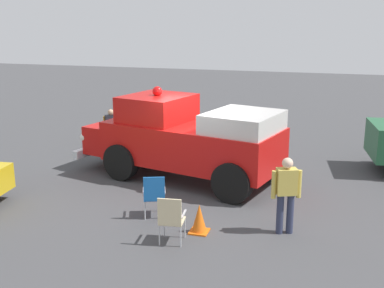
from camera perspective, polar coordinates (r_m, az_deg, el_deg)
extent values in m
plane|color=#424244|center=(13.50, 0.47, -4.86)|extent=(60.00, 60.00, 0.00)
cylinder|color=black|center=(13.99, -8.29, -2.07)|extent=(1.09, 0.56, 1.04)
cylinder|color=black|center=(15.53, -3.65, -0.28)|extent=(1.09, 0.56, 1.04)
cylinder|color=black|center=(12.18, 4.67, -4.50)|extent=(1.09, 0.56, 1.04)
cylinder|color=black|center=(13.92, 8.33, -2.17)|extent=(1.09, 0.56, 1.04)
cube|color=red|center=(13.67, 0.00, -0.01)|extent=(5.26, 3.23, 1.10)
cube|color=red|center=(15.31, -9.19, 0.89)|extent=(1.30, 1.93, 0.84)
cube|color=red|center=(14.08, -4.03, 4.14)|extent=(2.11, 2.26, 0.76)
cube|color=silver|center=(12.79, 5.98, 2.35)|extent=(2.13, 2.32, 0.60)
cube|color=silver|center=(15.60, -10.46, 1.08)|extent=(0.47, 1.43, 0.64)
cube|color=silver|center=(15.77, -10.67, -0.36)|extent=(0.74, 2.22, 0.24)
sphere|color=white|center=(15.02, -12.43, 0.78)|extent=(0.32, 0.32, 0.26)
sphere|color=white|center=(16.16, -8.66, 1.92)|extent=(0.32, 0.32, 0.26)
sphere|color=red|center=(14.00, -4.07, 6.15)|extent=(0.34, 0.34, 0.28)
cylinder|color=#B7BABF|center=(17.83, -8.39, 0.54)|extent=(0.04, 0.04, 0.44)
cylinder|color=#B7BABF|center=(17.72, -9.76, 0.40)|extent=(0.04, 0.04, 0.44)
cylinder|color=#B7BABF|center=(18.24, -8.76, 0.84)|extent=(0.04, 0.04, 0.44)
cylinder|color=#B7BABF|center=(18.14, -10.10, 0.71)|extent=(0.04, 0.04, 0.44)
cube|color=orange|center=(17.93, -9.28, 1.35)|extent=(0.68, 0.68, 0.04)
cube|color=orange|center=(18.09, -9.51, 2.39)|extent=(0.39, 0.34, 0.56)
cube|color=#B7BABF|center=(17.95, -8.56, 1.94)|extent=(0.31, 0.36, 0.03)
cube|color=#B7BABF|center=(17.84, -10.05, 1.79)|extent=(0.31, 0.36, 0.03)
cylinder|color=#B7BABF|center=(11.69, -5.49, -6.90)|extent=(0.04, 0.04, 0.44)
cylinder|color=#B7BABF|center=(11.70, -3.32, -6.86)|extent=(0.04, 0.04, 0.44)
cylinder|color=#B7BABF|center=(11.29, -5.51, -7.72)|extent=(0.04, 0.04, 0.44)
cylinder|color=#B7BABF|center=(11.29, -3.26, -7.67)|extent=(0.04, 0.04, 0.44)
cube|color=#1959A5|center=(11.40, -4.41, -6.18)|extent=(0.62, 0.62, 0.04)
cube|color=#1959A5|center=(11.08, -4.43, -5.24)|extent=(0.46, 0.21, 0.56)
cube|color=#B7BABF|center=(11.35, -5.65, -5.43)|extent=(0.19, 0.42, 0.03)
cube|color=#B7BABF|center=(11.35, -3.21, -5.38)|extent=(0.19, 0.42, 0.03)
cylinder|color=#B7BABF|center=(10.45, -3.25, -9.54)|extent=(0.03, 0.03, 0.44)
cylinder|color=#B7BABF|center=(10.37, -0.84, -9.73)|extent=(0.03, 0.03, 0.44)
cylinder|color=#B7BABF|center=(10.06, -3.83, -10.54)|extent=(0.03, 0.03, 0.44)
cylinder|color=#B7BABF|center=(9.98, -1.33, -10.75)|extent=(0.03, 0.03, 0.44)
cube|color=beige|center=(10.12, -2.33, -8.92)|extent=(0.53, 0.53, 0.04)
cube|color=beige|center=(9.79, -2.64, -7.94)|extent=(0.48, 0.10, 0.56)
cube|color=#B7BABF|center=(10.10, -3.68, -7.96)|extent=(0.09, 0.44, 0.03)
cube|color=#B7BABF|center=(10.01, -0.98, -8.15)|extent=(0.09, 0.44, 0.03)
cylinder|color=#383842|center=(17.75, -8.72, 0.48)|extent=(0.18, 0.18, 0.45)
cylinder|color=#383842|center=(17.70, -9.34, 0.41)|extent=(0.18, 0.18, 0.45)
cube|color=#383842|center=(17.84, -8.89, 1.48)|extent=(0.40, 0.43, 0.13)
cube|color=#383842|center=(17.79, -9.51, 1.42)|extent=(0.40, 0.43, 0.13)
cube|color=#26262D|center=(17.94, -9.40, 2.51)|extent=(0.45, 0.43, 0.54)
sphere|color=tan|center=(17.85, -9.43, 3.66)|extent=(0.31, 0.31, 0.22)
cylinder|color=#2D334C|center=(10.65, 10.20, -8.01)|extent=(0.19, 0.19, 0.88)
cylinder|color=#2D334C|center=(10.71, 11.34, -7.94)|extent=(0.19, 0.19, 0.88)
cube|color=gold|center=(10.43, 10.96, -4.31)|extent=(0.49, 0.40, 0.56)
cylinder|color=gold|center=(10.37, 9.50, -4.69)|extent=(0.13, 0.13, 0.60)
cylinder|color=gold|center=(10.52, 12.36, -4.56)|extent=(0.13, 0.13, 0.60)
sphere|color=beige|center=(10.30, 11.06, -2.21)|extent=(0.30, 0.30, 0.23)
cube|color=orange|center=(10.69, 0.84, -10.14)|extent=(0.40, 0.40, 0.04)
cone|color=orange|center=(10.56, 0.85, -8.57)|extent=(0.32, 0.32, 0.60)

